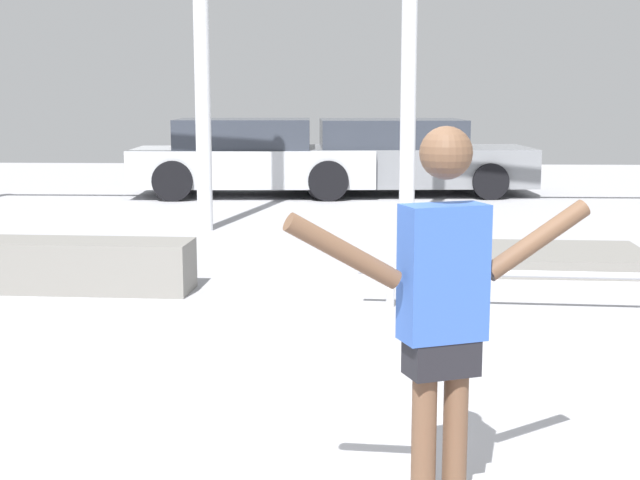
# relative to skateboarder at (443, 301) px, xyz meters

# --- Properties ---
(ground_plane) EXTENTS (36.00, 36.00, 0.00)m
(ground_plane) POSITION_rel_skateboarder_xyz_m (-1.03, 1.00, -0.94)
(ground_plane) COLOR #9E9EA3
(skateboarder) EXTENTS (1.29, 0.56, 1.65)m
(skateboarder) POSITION_rel_skateboarder_xyz_m (0.00, 0.00, 0.00)
(skateboarder) COLOR brown
(skateboarder) RESTS_ON ground_plane
(grind_box) EXTENTS (2.80, 0.67, 0.46)m
(grind_box) POSITION_rel_skateboarder_xyz_m (-3.24, 4.28, -0.71)
(grind_box) COLOR slate
(grind_box) RESTS_ON ground_plane
(manual_pad) EXTENTS (2.54, 1.41, 0.18)m
(manual_pad) POSITION_rel_skateboarder_xyz_m (1.36, 5.56, -0.85)
(manual_pad) COLOR slate
(manual_pad) RESTS_ON ground_plane
(grind_rail) EXTENTS (2.97, 0.26, 0.34)m
(grind_rail) POSITION_rel_skateboarder_xyz_m (1.15, 3.67, -0.67)
(grind_rail) COLOR #B7BABF
(grind_rail) RESTS_ON ground_plane
(parked_car_silver) EXTENTS (4.24, 2.03, 1.33)m
(parked_car_silver) POSITION_rel_skateboarder_xyz_m (-2.21, 11.92, -0.29)
(parked_car_silver) COLOR #B7BABF
(parked_car_silver) RESTS_ON ground_plane
(parked_car_grey) EXTENTS (4.64, 2.26, 1.32)m
(parked_car_grey) POSITION_rel_skateboarder_xyz_m (0.37, 12.27, -0.30)
(parked_car_grey) COLOR slate
(parked_car_grey) RESTS_ON ground_plane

